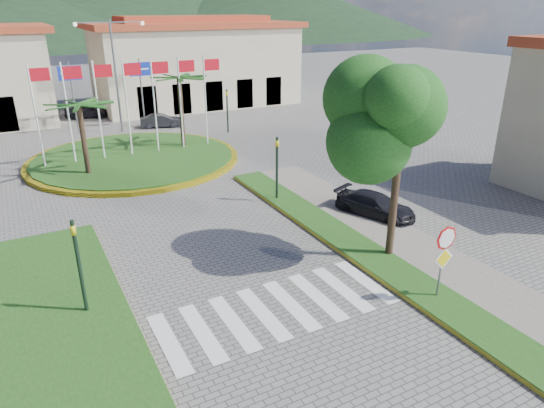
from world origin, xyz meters
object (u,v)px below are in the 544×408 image
stop_sign (444,251)px  deciduous_tree (402,122)px  car_dark_b (161,121)px  car_side_right (375,205)px  roundabout_island (135,158)px  car_dark_a (86,111)px

stop_sign → deciduous_tree: size_ratio=0.39×
car_dark_b → car_side_right: 22.01m
stop_sign → car_dark_b: bearing=91.7°
roundabout_island → car_side_right: roundabout_island is taller
deciduous_tree → car_side_right: deciduous_tree is taller
roundabout_island → car_dark_a: roundabout_island is taller
car_side_right → car_dark_b: bearing=77.0°
car_dark_b → car_side_right: size_ratio=0.86×
car_dark_a → roundabout_island: bearing=-162.5°
car_dark_a → deciduous_tree: bearing=-153.8°
stop_sign → deciduous_tree: deciduous_tree is taller
stop_sign → car_dark_b: 28.08m
stop_sign → car_dark_a: bearing=99.0°
roundabout_island → deciduous_tree: deciduous_tree is taller
deciduous_tree → car_dark_a: bearing=100.9°
roundabout_island → car_side_right: (7.50, -13.73, 0.36)m
stop_sign → car_side_right: size_ratio=0.71×
deciduous_tree → car_dark_a: deciduous_tree is taller
deciduous_tree → car_dark_b: deciduous_tree is taller
car_dark_a → car_dark_b: 7.92m
car_dark_a → car_dark_b: (4.60, -6.45, -0.07)m
car_side_right → car_dark_a: bearing=83.9°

